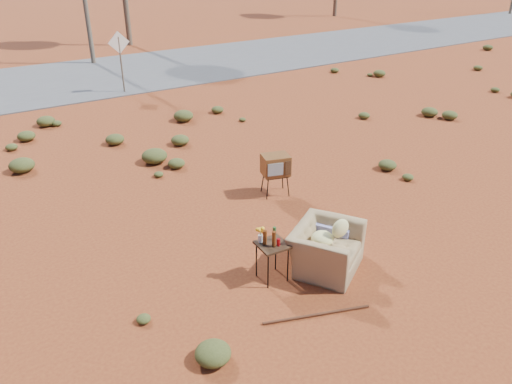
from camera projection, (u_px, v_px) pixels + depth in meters
ground at (279, 262)px, 8.65m from camera, size 140.00×140.00×0.00m
highway at (63, 81)px, 19.90m from camera, size 140.00×7.00×0.04m
armchair at (327, 240)px, 8.38m from camera, size 1.53×1.48×1.04m
tv_unit at (276, 166)px, 10.70m from camera, size 0.67×0.60×0.92m
side_table at (270, 242)px, 7.94m from camera, size 0.49×0.49×0.95m
rusty_bar at (317, 315)px, 7.41m from camera, size 1.59×0.59×0.04m
road_sign at (120, 51)px, 17.71m from camera, size 0.78×0.06×2.19m
scrub_patch at (140, 176)px, 11.50m from camera, size 17.49×8.07×0.33m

